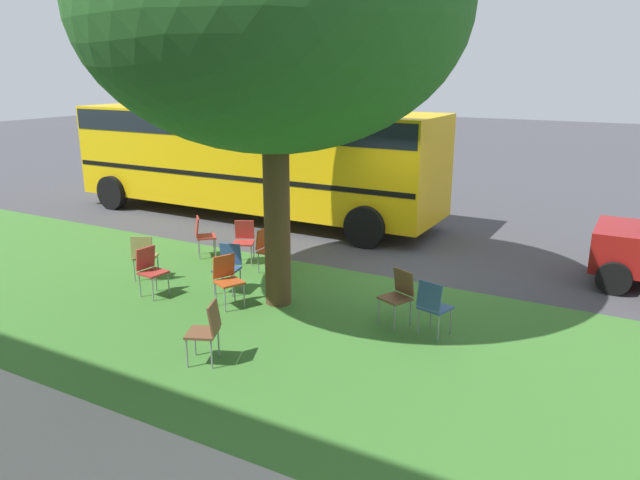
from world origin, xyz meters
The scene contains 14 objects.
ground centered at (0.00, 0.00, 0.00)m, with size 80.00×80.00×0.00m, color #424247.
grass_verge centered at (0.00, 3.20, 0.00)m, with size 48.00×6.00×0.01m, color #3D752D.
street_tree centered at (1.05, 2.34, 4.83)m, with size 6.05×6.05×7.08m.
chair_0 centered at (3.91, 0.89, 0.52)m, with size 0.59×0.59×0.88m.
chair_1 centered at (-1.71, 2.35, 0.52)m, with size 0.51×0.51×0.88m.
chair_2 centered at (3.92, 2.59, 0.52)m, with size 0.56×0.57×0.88m.
chair_3 centered at (1.73, 2.87, 0.52)m, with size 0.56×0.55×0.88m.
chair_4 centered at (-1.09, 2.17, 0.52)m, with size 0.55×0.55×0.88m.
chair_5 centered at (0.69, 4.67, 0.52)m, with size 0.55×0.54×0.88m.
chair_6 centered at (2.13, 1.07, 0.52)m, with size 0.43×0.42×0.88m.
chair_7 centered at (3.22, 3.15, 0.52)m, with size 0.46×0.46×0.88m.
chair_8 centered at (2.90, 0.78, 0.52)m, with size 0.56×0.56×0.88m.
chair_9 centered at (2.14, 2.31, 0.52)m, with size 0.49×0.50×0.88m.
school_bus centered at (5.17, -2.69, 1.76)m, with size 10.40×2.80×2.88m.
Camera 1 is at (-4.31, 10.50, 3.91)m, focal length 33.76 mm.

